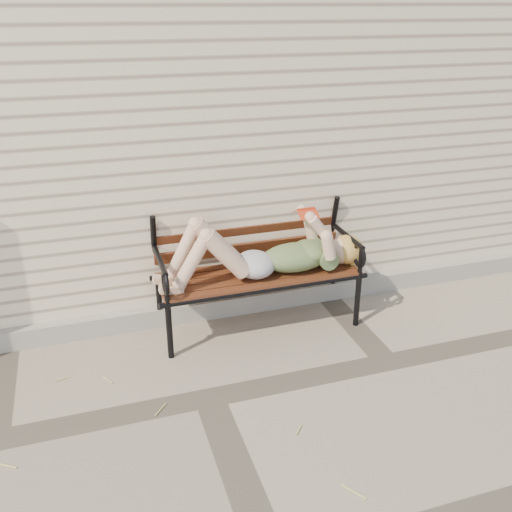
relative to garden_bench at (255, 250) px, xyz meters
name	(u,v)px	position (x,y,z in m)	size (l,w,h in m)	color
ground	(209,398)	(-0.56, -0.83, -0.58)	(80.00, 80.00, 0.00)	gray
house_wall	(132,86)	(-0.56, 2.17, 0.92)	(8.00, 4.00, 3.00)	beige
foundation_strip	(179,313)	(-0.56, 0.14, -0.51)	(8.00, 0.10, 0.15)	gray
garden_bench	(255,250)	(0.00, 0.00, 0.00)	(1.61, 0.64, 1.04)	black
reading_woman	(262,252)	(0.01, -0.13, 0.03)	(1.52, 0.34, 0.48)	#0B3E4F
straw_scatter	(65,470)	(-1.43, -1.18, -0.58)	(2.90, 1.54, 0.01)	tan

